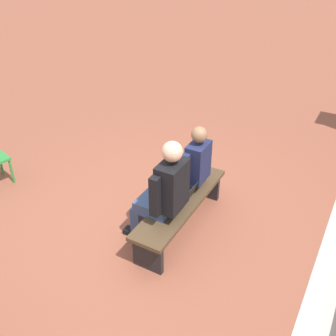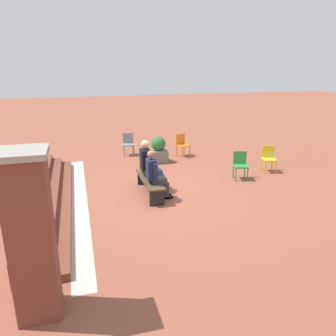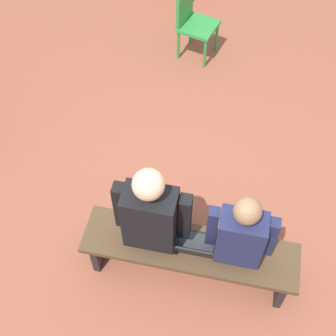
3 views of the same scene
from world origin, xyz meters
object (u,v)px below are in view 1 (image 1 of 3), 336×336
object	(u,v)px
person_student	(190,168)
laptop	(184,195)
bench	(181,206)
person_adult	(163,192)

from	to	relation	value
person_student	laptop	distance (m)	0.39
bench	laptop	xyz separation A→B (m)	(-0.05, 0.01, 0.15)
bench	laptop	bearing A→B (deg)	165.07
person_student	person_adult	world-z (taller)	person_adult
laptop	bench	bearing A→B (deg)	-14.93
bench	person_student	xyz separation A→B (m)	(-0.37, -0.07, 0.35)
person_student	bench	bearing A→B (deg)	9.95
bench	person_adult	world-z (taller)	person_adult
bench	person_student	size ratio (longest dim) A/B	1.37
person_adult	bench	bearing A→B (deg)	166.98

